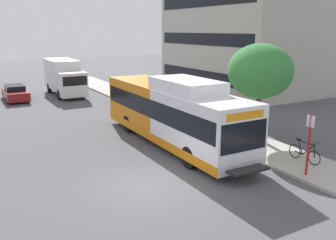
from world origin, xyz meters
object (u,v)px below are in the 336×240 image
street_tree_near_stop (260,71)px  box_truck_background (64,76)px  bus_stop_sign_pole (309,140)px  transit_bus (172,113)px  parked_car_far_lane (15,93)px  bicycle_parked (304,152)px

street_tree_near_stop → box_truck_background: bearing=105.3°
bus_stop_sign_pole → street_tree_near_stop: 5.71m
transit_bus → parked_car_far_lane: (-5.63, 17.44, -1.04)m
parked_car_far_lane → street_tree_near_stop: bearing=-62.9°
bus_stop_sign_pole → bicycle_parked: size_ratio=1.48×
bus_stop_sign_pole → street_tree_near_stop: (1.83, 4.94, 2.20)m
bicycle_parked → street_tree_near_stop: (0.60, 3.78, 3.29)m
bicycle_parked → bus_stop_sign_pole: bearing=-136.6°
bus_stop_sign_pole → box_truck_background: 25.18m
transit_bus → bicycle_parked: size_ratio=6.96×
bicycle_parked → box_truck_background: size_ratio=0.25×
transit_bus → street_tree_near_stop: street_tree_near_stop is taller
transit_bus → parked_car_far_lane: transit_bus is taller
box_truck_background → bicycle_parked: bearing=-78.4°
bicycle_parked → parked_car_far_lane: (-9.31, 23.13, 0.10)m
bicycle_parked → box_truck_background: 24.27m
transit_bus → bicycle_parked: transit_bus is taller
bus_stop_sign_pole → street_tree_near_stop: size_ratio=0.50×
box_truck_background → bus_stop_sign_pole: bearing=-81.7°
bus_stop_sign_pole → bicycle_parked: (1.23, 1.17, -1.09)m
transit_bus → bicycle_parked: (3.68, -5.69, -1.14)m
parked_car_far_lane → box_truck_background: bearing=8.0°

